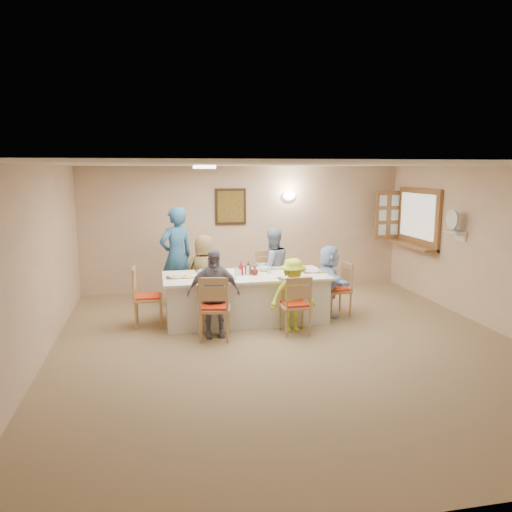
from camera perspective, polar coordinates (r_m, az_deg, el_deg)
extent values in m
plane|color=#8D7453|center=(7.07, 3.91, -10.30)|extent=(7.00, 7.00, 0.00)
plane|color=#BEA68F|center=(10.12, -1.25, 3.16)|extent=(6.50, 0.00, 6.50)
plane|color=#BEA68F|center=(3.60, 19.26, -9.98)|extent=(6.50, 0.00, 6.50)
plane|color=#BEA68F|center=(6.67, -24.00, -1.24)|extent=(0.00, 7.00, 7.00)
plane|color=#BEA68F|center=(8.22, 26.43, 0.55)|extent=(0.00, 7.00, 7.00)
plane|color=white|center=(6.64, 4.17, 10.40)|extent=(7.00, 7.00, 0.00)
cube|color=black|center=(10.00, -2.93, 5.66)|extent=(0.62, 0.04, 0.72)
cube|color=black|center=(9.98, -2.91, 5.65)|extent=(0.52, 0.02, 0.62)
ellipsoid|color=white|center=(10.21, 3.81, 6.86)|extent=(0.26, 0.09, 0.18)
cylinder|color=white|center=(7.93, -5.91, 10.08)|extent=(0.36, 0.36, 0.05)
cube|color=#976436|center=(10.15, 18.08, 4.12)|extent=(0.06, 1.50, 1.15)
cube|color=#976436|center=(10.16, 17.33, 1.17)|extent=(0.30, 1.50, 0.05)
cube|color=#976436|center=(10.70, 14.87, 4.55)|extent=(0.55, 0.04, 1.00)
cube|color=white|center=(8.98, 21.82, 2.55)|extent=(0.22, 0.36, 0.03)
cube|color=white|center=(8.13, -1.18, -4.77)|extent=(2.64, 1.12, 0.76)
imported|color=brown|center=(8.64, -5.92, -1.96)|extent=(0.69, 0.48, 1.34)
imported|color=#8994B2|center=(8.82, 1.86, -1.36)|extent=(0.91, 0.82, 1.43)
imported|color=gray|center=(7.32, -4.87, -4.21)|extent=(0.78, 0.34, 1.32)
imported|color=#DFF433|center=(7.57, 4.22, -4.48)|extent=(0.82, 0.58, 1.12)
imported|color=#B2D1FF|center=(8.44, 8.35, -2.79)|extent=(1.13, 0.42, 1.20)
imported|color=#2C618F|center=(9.03, -9.08, -0.07)|extent=(1.00, 0.96, 1.79)
cube|color=#472B19|center=(7.55, -5.11, -2.96)|extent=(0.35, 0.26, 0.01)
cylinder|color=white|center=(7.55, -5.11, -2.88)|extent=(0.22, 0.22, 0.01)
cube|color=yellow|center=(7.52, -3.71, -2.93)|extent=(0.15, 0.15, 0.01)
cube|color=#472B19|center=(7.77, 3.72, -2.57)|extent=(0.32, 0.24, 0.01)
cylinder|color=white|center=(7.77, 3.72, -2.50)|extent=(0.23, 0.23, 0.01)
cube|color=yellow|center=(7.77, 5.10, -2.54)|extent=(0.13, 0.13, 0.01)
cube|color=#472B19|center=(8.37, -5.76, -1.70)|extent=(0.35, 0.26, 0.01)
cylinder|color=white|center=(8.37, -5.76, -1.63)|extent=(0.24, 0.24, 0.01)
cube|color=yellow|center=(8.34, -4.49, -1.67)|extent=(0.14, 0.14, 0.01)
cube|color=#472B19|center=(8.57, 2.26, -1.38)|extent=(0.33, 0.25, 0.01)
cylinder|color=white|center=(8.56, 2.26, -1.32)|extent=(0.23, 0.23, 0.01)
cube|color=yellow|center=(8.56, 3.51, -1.35)|extent=(0.15, 0.15, 0.01)
cube|color=#472B19|center=(7.92, -9.05, -2.43)|extent=(0.33, 0.24, 0.01)
cylinder|color=white|center=(7.92, -9.05, -2.36)|extent=(0.24, 0.24, 0.02)
cube|color=yellow|center=(7.88, -7.73, -2.41)|extent=(0.15, 0.15, 0.01)
cube|color=#472B19|center=(8.31, 6.43, -1.79)|extent=(0.33, 0.25, 0.01)
cylinder|color=white|center=(8.31, 6.43, -1.72)|extent=(0.24, 0.24, 0.02)
cube|color=yellow|center=(8.32, 7.72, -1.76)|extent=(0.15, 0.15, 0.01)
imported|color=white|center=(7.59, -6.39, -2.61)|extent=(0.18, 0.18, 0.09)
imported|color=white|center=(8.58, 0.79, -1.09)|extent=(0.11, 0.11, 0.08)
imported|color=white|center=(7.73, -2.95, -2.47)|extent=(0.29, 0.29, 0.05)
imported|color=white|center=(8.34, 0.88, -1.46)|extent=(0.38, 0.38, 0.07)
imported|color=#B40F2B|center=(8.02, -1.73, -1.40)|extent=(0.13, 0.13, 0.21)
imported|color=#561E16|center=(8.05, -0.90, -1.36)|extent=(0.17, 0.17, 0.21)
imported|color=#561E16|center=(8.00, -0.16, -1.65)|extent=(0.19, 0.19, 0.15)
cylinder|color=silver|center=(8.05, -2.31, -1.73)|extent=(0.06, 0.06, 0.10)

